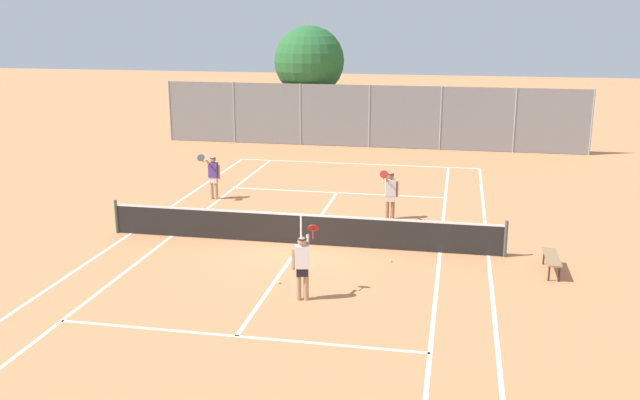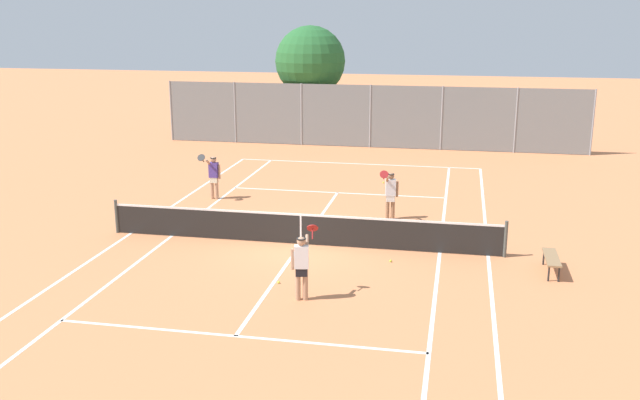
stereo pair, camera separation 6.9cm
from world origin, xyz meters
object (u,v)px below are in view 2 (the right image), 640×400
at_px(tree_behind_left, 310,64).
at_px(courtside_bench, 552,258).
at_px(player_far_left, 214,175).
at_px(loose_tennis_ball_1, 279,282).
at_px(player_near_side, 302,263).
at_px(loose_tennis_ball_2, 391,261).
at_px(tennis_net, 301,228).
at_px(player_far_right, 390,193).
at_px(loose_tennis_ball_0, 383,182).

bearing_deg(tree_behind_left, courtside_bench, -60.83).
xyz_separation_m(player_far_left, tree_behind_left, (0.85, 13.30, 3.16)).
xyz_separation_m(loose_tennis_ball_1, courtside_bench, (6.95, 2.16, 0.38)).
height_order(player_near_side, loose_tennis_ball_2, player_near_side).
distance_m(tennis_net, player_near_side, 4.27).
distance_m(player_far_left, player_far_right, 6.85).
distance_m(tennis_net, loose_tennis_ball_1, 3.27).
bearing_deg(tennis_net, courtside_bench, -8.59).
height_order(player_near_side, courtside_bench, player_near_side).
distance_m(loose_tennis_ball_1, loose_tennis_ball_2, 3.45).
xyz_separation_m(loose_tennis_ball_0, loose_tennis_ball_1, (-1.42, -11.56, 0.00)).
relative_size(loose_tennis_ball_1, courtside_bench, 0.04).
relative_size(tennis_net, player_near_side, 6.76).
bearing_deg(loose_tennis_ball_0, loose_tennis_ball_1, -97.02).
relative_size(player_far_left, loose_tennis_ball_0, 26.88).
distance_m(tennis_net, loose_tennis_ball_0, 8.48).
bearing_deg(player_near_side, courtside_bench, 26.56).
bearing_deg(player_far_left, loose_tennis_ball_2, -38.29).
relative_size(player_far_right, loose_tennis_ball_0, 26.88).
height_order(tennis_net, player_near_side, player_near_side).
relative_size(loose_tennis_ball_2, courtside_bench, 0.04).
bearing_deg(player_far_right, courtside_bench, -41.93).
relative_size(tennis_net, tree_behind_left, 1.97).
xyz_separation_m(player_far_left, loose_tennis_ball_2, (7.16, -5.65, -0.89)).
relative_size(courtside_bench, tree_behind_left, 0.25).
distance_m(player_far_right, loose_tennis_ball_0, 5.27).
distance_m(player_near_side, loose_tennis_ball_0, 12.51).
height_order(player_far_right, loose_tennis_ball_1, player_far_right).
height_order(player_far_left, loose_tennis_ball_2, player_far_left).
xyz_separation_m(loose_tennis_ball_2, courtside_bench, (4.29, -0.02, 0.38)).
height_order(player_far_left, player_far_right, same).
distance_m(loose_tennis_ball_2, tree_behind_left, 20.38).
distance_m(player_far_left, loose_tennis_ball_0, 7.04).
bearing_deg(player_near_side, tennis_net, 103.02).
bearing_deg(courtside_bench, player_far_right, 138.07).
height_order(tennis_net, player_far_right, player_far_right).
height_order(player_near_side, loose_tennis_ball_1, player_near_side).
xyz_separation_m(loose_tennis_ball_2, tree_behind_left, (-6.30, 18.95, 4.05)).
distance_m(player_far_left, loose_tennis_ball_2, 9.16).
bearing_deg(courtside_bench, loose_tennis_ball_0, 120.48).
xyz_separation_m(player_far_right, courtside_bench, (4.74, -4.26, -0.52)).
relative_size(player_near_side, courtside_bench, 1.18).
distance_m(tennis_net, player_far_right, 3.98).
distance_m(player_near_side, loose_tennis_ball_2, 3.71).
bearing_deg(courtside_bench, loose_tennis_ball_2, 179.67).
height_order(player_far_right, tree_behind_left, tree_behind_left).
relative_size(loose_tennis_ball_1, tree_behind_left, 0.01).
relative_size(player_far_left, tree_behind_left, 0.29).
xyz_separation_m(player_near_side, loose_tennis_ball_1, (-0.81, 0.90, -0.89)).
bearing_deg(player_near_side, tree_behind_left, 101.42).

